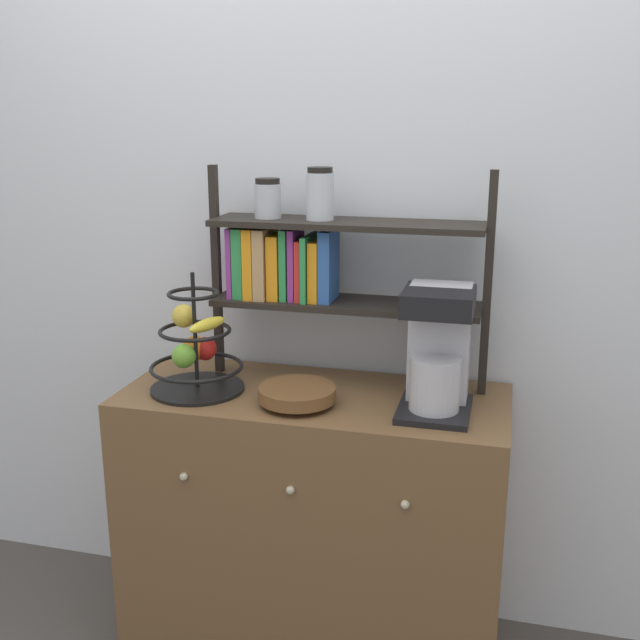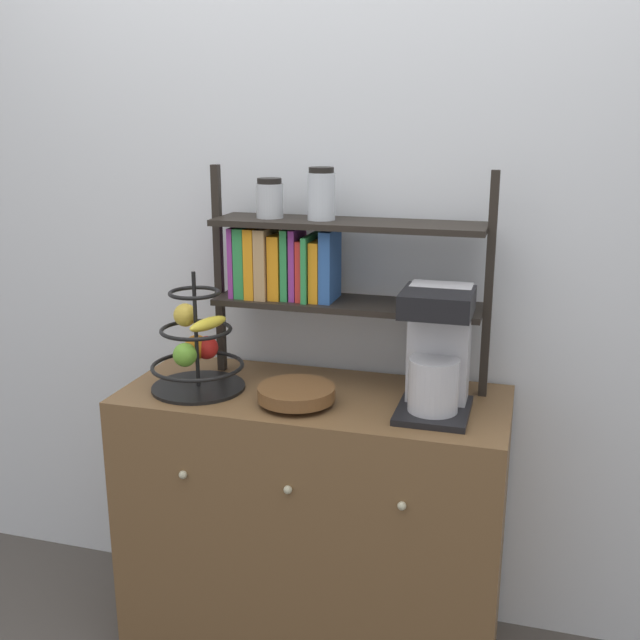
# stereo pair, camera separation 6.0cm
# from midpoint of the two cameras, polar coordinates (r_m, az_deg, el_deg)

# --- Properties ---
(wall_back) EXTENTS (7.00, 0.05, 2.60)m
(wall_back) POSITION_cam_midpoint_polar(r_m,az_deg,el_deg) (2.38, 2.19, 6.85)
(wall_back) COLOR silver
(wall_back) RESTS_ON ground_plane
(sideboard) EXTENTS (1.14, 0.50, 0.85)m
(sideboard) POSITION_cam_midpoint_polar(r_m,az_deg,el_deg) (2.41, 0.27, -15.18)
(sideboard) COLOR brown
(sideboard) RESTS_ON ground_plane
(coffee_maker) EXTENTS (0.20, 0.24, 0.35)m
(coffee_maker) POSITION_cam_midpoint_polar(r_m,az_deg,el_deg) (2.07, 9.73, -2.30)
(coffee_maker) COLOR black
(coffee_maker) RESTS_ON sideboard
(fruit_stand) EXTENTS (0.28, 0.28, 0.36)m
(fruit_stand) POSITION_cam_midpoint_polar(r_m,az_deg,el_deg) (2.26, -8.65, -2.26)
(fruit_stand) COLOR black
(fruit_stand) RESTS_ON sideboard
(wooden_bowl) EXTENTS (0.22, 0.22, 0.05)m
(wooden_bowl) POSITION_cam_midpoint_polar(r_m,az_deg,el_deg) (2.13, -1.01, -5.66)
(wooden_bowl) COLOR brown
(wooden_bowl) RESTS_ON sideboard
(shelf_hutch) EXTENTS (0.85, 0.20, 0.65)m
(shelf_hutch) POSITION_cam_midpoint_polar(r_m,az_deg,el_deg) (2.25, -0.05, 4.77)
(shelf_hutch) COLOR black
(shelf_hutch) RESTS_ON sideboard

